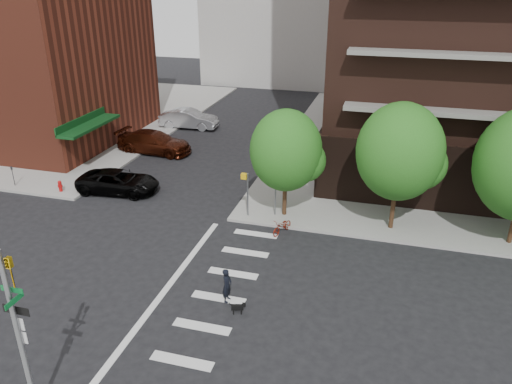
{
  "coord_description": "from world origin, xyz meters",
  "views": [
    {
      "loc": [
        9.46,
        -16.88,
        13.12
      ],
      "look_at": [
        3.0,
        6.0,
        2.5
      ],
      "focal_mm": 35.0,
      "sensor_mm": 36.0,
      "label": 1
    }
  ],
  "objects_px": {
    "dog_walker": "(227,285)",
    "scooter": "(282,226)",
    "fire_hydrant": "(60,185)",
    "parked_car_maroon": "(154,142)",
    "traffic_signal": "(23,349)",
    "parked_car_silver": "(189,119)",
    "parked_car_black": "(118,182)"
  },
  "relations": [
    {
      "from": "parked_car_maroon",
      "to": "scooter",
      "type": "bearing_deg",
      "value": -125.78
    },
    {
      "from": "fire_hydrant",
      "to": "parked_car_maroon",
      "type": "xyz_separation_m",
      "value": [
        2.3,
        8.75,
        0.3
      ]
    },
    {
      "from": "traffic_signal",
      "to": "parked_car_black",
      "type": "distance_m",
      "value": 17.86
    },
    {
      "from": "scooter",
      "to": "dog_walker",
      "type": "xyz_separation_m",
      "value": [
        -0.91,
        -6.57,
        0.37
      ]
    },
    {
      "from": "scooter",
      "to": "parked_car_maroon",
      "type": "bearing_deg",
      "value": 163.79
    },
    {
      "from": "parked_car_silver",
      "to": "scooter",
      "type": "relative_size",
      "value": 3.3
    },
    {
      "from": "traffic_signal",
      "to": "scooter",
      "type": "distance_m",
      "value": 14.97
    },
    {
      "from": "scooter",
      "to": "dog_walker",
      "type": "height_order",
      "value": "dog_walker"
    },
    {
      "from": "parked_car_maroon",
      "to": "traffic_signal",
      "type": "bearing_deg",
      "value": -159.25
    },
    {
      "from": "traffic_signal",
      "to": "scooter",
      "type": "xyz_separation_m",
      "value": [
        4.81,
        13.99,
        -2.28
      ]
    },
    {
      "from": "parked_car_maroon",
      "to": "scooter",
      "type": "height_order",
      "value": "parked_car_maroon"
    },
    {
      "from": "traffic_signal",
      "to": "parked_car_silver",
      "type": "distance_m",
      "value": 31.94
    },
    {
      "from": "fire_hydrant",
      "to": "dog_walker",
      "type": "relative_size",
      "value": 0.47
    },
    {
      "from": "fire_hydrant",
      "to": "parked_car_black",
      "type": "bearing_deg",
      "value": 19.0
    },
    {
      "from": "traffic_signal",
      "to": "parked_car_maroon",
      "type": "xyz_separation_m",
      "value": [
        -7.73,
        24.04,
        -1.85
      ]
    },
    {
      "from": "parked_car_maroon",
      "to": "parked_car_silver",
      "type": "bearing_deg",
      "value": 2.93
    },
    {
      "from": "traffic_signal",
      "to": "parked_car_silver",
      "type": "xyz_separation_m",
      "value": [
        -7.73,
        30.93,
        -1.84
      ]
    },
    {
      "from": "parked_car_maroon",
      "to": "dog_walker",
      "type": "distance_m",
      "value": 20.29
    },
    {
      "from": "traffic_signal",
      "to": "fire_hydrant",
      "type": "height_order",
      "value": "traffic_signal"
    },
    {
      "from": "dog_walker",
      "to": "scooter",
      "type": "bearing_deg",
      "value": -4.63
    },
    {
      "from": "parked_car_silver",
      "to": "traffic_signal",
      "type": "bearing_deg",
      "value": -169.23
    },
    {
      "from": "traffic_signal",
      "to": "parked_car_black",
      "type": "relative_size",
      "value": 1.16
    },
    {
      "from": "parked_car_silver",
      "to": "dog_walker",
      "type": "xyz_separation_m",
      "value": [
        11.63,
        -23.51,
        -0.07
      ]
    },
    {
      "from": "traffic_signal",
      "to": "parked_car_maroon",
      "type": "distance_m",
      "value": 25.32
    },
    {
      "from": "parked_car_maroon",
      "to": "scooter",
      "type": "relative_size",
      "value": 3.72
    },
    {
      "from": "traffic_signal",
      "to": "parked_car_maroon",
      "type": "relative_size",
      "value": 1.02
    },
    {
      "from": "fire_hydrant",
      "to": "scooter",
      "type": "xyz_separation_m",
      "value": [
        14.84,
        -1.3,
        -0.14
      ]
    },
    {
      "from": "traffic_signal",
      "to": "scooter",
      "type": "bearing_deg",
      "value": 71.04
    },
    {
      "from": "fire_hydrant",
      "to": "parked_car_maroon",
      "type": "bearing_deg",
      "value": 75.27
    },
    {
      "from": "scooter",
      "to": "parked_car_silver",
      "type": "bearing_deg",
      "value": 149.01
    },
    {
      "from": "dog_walker",
      "to": "fire_hydrant",
      "type": "bearing_deg",
      "value": 63.78
    },
    {
      "from": "parked_car_black",
      "to": "scooter",
      "type": "distance_m",
      "value": 11.63
    }
  ]
}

